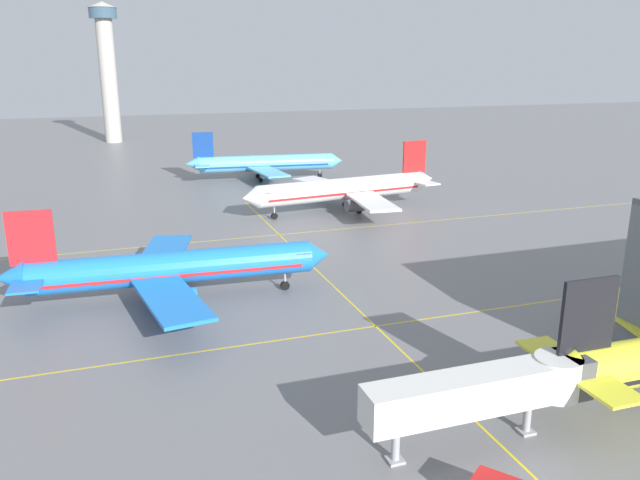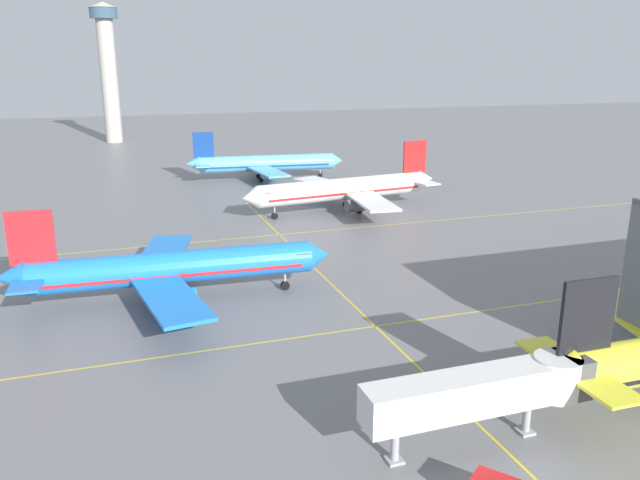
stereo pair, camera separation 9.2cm
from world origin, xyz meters
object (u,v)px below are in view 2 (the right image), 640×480
at_px(airliner_second_row, 171,268).
at_px(control_tower, 108,63).
at_px(airliner_far_left_stand, 265,163).
at_px(jet_bridge, 496,388).
at_px(airliner_third_row, 345,189).

distance_m(airliner_second_row, control_tower, 150.30).
distance_m(airliner_far_left_stand, jet_bridge, 102.65).
relative_size(airliner_second_row, airliner_third_row, 0.96).
bearing_deg(airliner_far_left_stand, airliner_second_row, -112.24).
bearing_deg(airliner_far_left_stand, jet_bridge, -95.27).
bearing_deg(control_tower, jet_bridge, -83.59).
distance_m(jet_bridge, control_tower, 185.60).
bearing_deg(airliner_second_row, airliner_third_row, 45.24).
height_order(airliner_third_row, control_tower, control_tower).
bearing_deg(airliner_third_row, airliner_second_row, -134.76).
relative_size(airliner_third_row, control_tower, 0.87).
height_order(airliner_second_row, airliner_far_left_stand, airliner_second_row).
height_order(airliner_third_row, airliner_far_left_stand, airliner_third_row).
relative_size(airliner_second_row, jet_bridge, 2.12).
xyz_separation_m(airliner_third_row, jet_bridge, (-15.34, -68.37, 0.08)).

